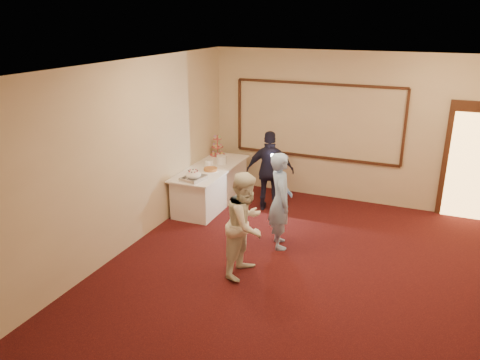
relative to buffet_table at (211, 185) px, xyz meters
name	(u,v)px	position (x,y,z in m)	size (l,w,h in m)	color
floor	(306,283)	(2.58, -2.20, -0.39)	(7.00, 7.00, 0.00)	black
room_walls	(313,147)	(2.58, -2.20, 1.64)	(6.04, 7.04, 3.02)	beige
wall_molding	(317,121)	(1.78, 1.27, 1.21)	(3.45, 0.04, 1.55)	black
doorway	(473,163)	(4.73, 1.25, 0.69)	(1.05, 0.07, 2.20)	black
buffet_table	(211,185)	(0.00, 0.00, 0.00)	(0.87, 2.16, 0.77)	white
pavlova_tray	(193,176)	(0.05, -0.81, 0.46)	(0.40, 0.52, 0.18)	silver
cupcake_stand	(217,147)	(-0.25, 0.83, 0.56)	(0.33, 0.33, 0.48)	#C04B4A
plate_stack_a	(209,164)	(-0.03, 0.00, 0.46)	(0.18, 0.18, 0.15)	white
plate_stack_b	(222,160)	(0.10, 0.29, 0.47)	(0.21, 0.21, 0.17)	white
tart	(211,170)	(0.10, -0.21, 0.41)	(0.31, 0.31, 0.06)	white
man	(280,201)	(1.86, -1.22, 0.41)	(0.58, 0.38, 1.60)	#93BAF4
woman	(246,224)	(1.68, -2.24, 0.39)	(0.76, 0.59, 1.56)	white
guest	(270,171)	(1.18, 0.19, 0.40)	(0.92, 0.38, 1.57)	black
camera_flash	(273,155)	(1.31, -0.04, 0.79)	(0.07, 0.04, 0.05)	white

